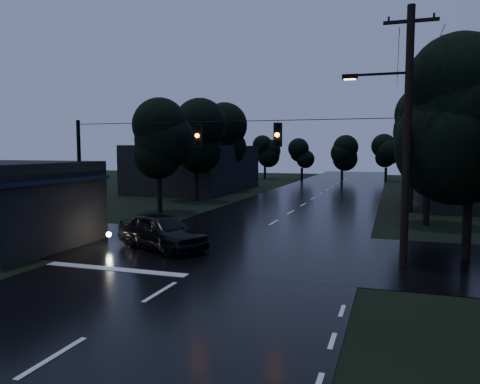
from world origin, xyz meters
The scene contains 16 objects.
ground centered at (0.00, 0.00, 0.00)m, with size 160.00×160.00×0.00m, color black.
main_road centered at (0.00, 30.00, 0.00)m, with size 12.00×120.00×0.02m, color black.
cross_street centered at (0.00, 12.00, 0.00)m, with size 60.00×9.00×0.02m, color black.
building_far_left centered at (-14.00, 40.00, 2.50)m, with size 10.00×16.00×5.00m, color black.
utility_pole_main centered at (7.41, 11.00, 5.26)m, with size 3.50×0.30×10.00m.
utility_pole_far centered at (8.30, 28.00, 3.88)m, with size 2.00×0.30×7.50m.
anchor_pole_left centered at (-7.50, 11.00, 3.00)m, with size 0.18×0.18×6.00m, color black.
span_signals centered at (0.56, 10.99, 5.24)m, with size 15.00×0.37×1.12m.
tree_corner_near centered at (10.00, 13.00, 5.99)m, with size 4.48×4.48×9.44m.
tree_left_a centered at (-9.00, 22.00, 5.24)m, with size 3.92×3.92×8.26m.
tree_left_b centered at (-9.60, 30.00, 5.62)m, with size 4.20×4.20×8.85m.
tree_left_c centered at (-10.20, 40.00, 5.99)m, with size 4.48×4.48×9.44m.
tree_right_a centered at (9.00, 22.00, 5.62)m, with size 4.20×4.20×8.85m.
tree_right_b centered at (9.60, 30.00, 5.99)m, with size 4.48×4.48×9.44m.
tree_right_c centered at (10.20, 40.00, 6.37)m, with size 4.76×4.76×10.03m.
car centered at (-2.99, 10.85, 0.84)m, with size 1.98×4.91×1.67m, color black.
Camera 1 is at (7.03, -8.16, 4.60)m, focal length 35.00 mm.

